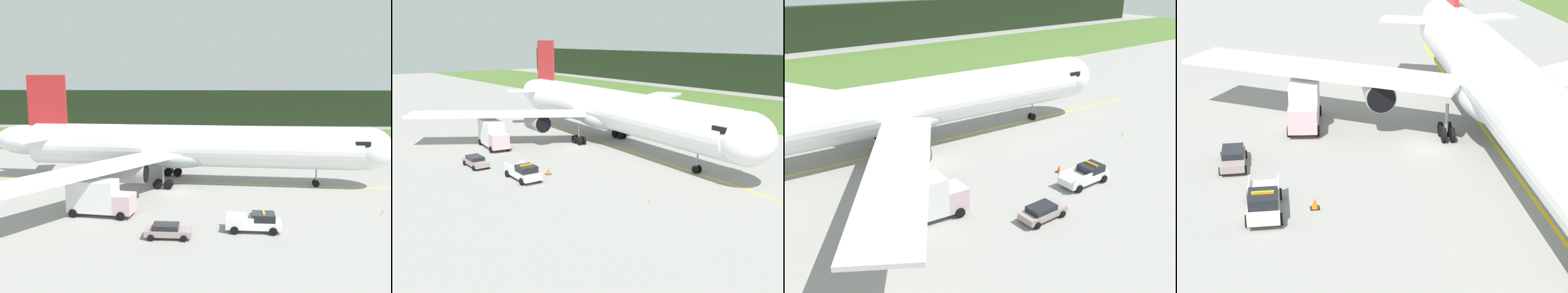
{
  "view_description": "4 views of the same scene",
  "coord_description": "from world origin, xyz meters",
  "views": [
    {
      "loc": [
        5.3,
        -51.23,
        14.2
      ],
      "look_at": [
        2.3,
        7.03,
        4.81
      ],
      "focal_mm": 38.44,
      "sensor_mm": 36.0,
      "label": 1
    },
    {
      "loc": [
        51.29,
        -35.74,
        15.0
      ],
      "look_at": [
        7.49,
        -3.34,
        2.06
      ],
      "focal_mm": 41.61,
      "sensor_mm": 36.0,
      "label": 2
    },
    {
      "loc": [
        -22.82,
        -37.17,
        19.56
      ],
      "look_at": [
        2.69,
        -4.59,
        2.68
      ],
      "focal_mm": 40.25,
      "sensor_mm": 36.0,
      "label": 3
    },
    {
      "loc": [
        47.82,
        -12.89,
        20.3
      ],
      "look_at": [
        6.93,
        -5.82,
        3.31
      ],
      "focal_mm": 61.65,
      "sensor_mm": 36.0,
      "label": 4
    }
  ],
  "objects": [
    {
      "name": "ground",
      "position": [
        0.0,
        0.0,
        0.0
      ],
      "size": [
        320.0,
        320.0,
        0.0
      ],
      "primitive_type": "plane",
      "color": "gray"
    },
    {
      "name": "taxiway_edge_light_east",
      "position": [
        22.88,
        -7.75,
        0.25
      ],
      "size": [
        0.12,
        0.12,
        0.46
      ],
      "color": "yellow",
      "rests_on": "ground"
    },
    {
      "name": "catering_truck",
      "position": [
        -7.04,
        -9.34,
        1.97
      ],
      "size": [
        7.16,
        3.43,
        3.95
      ],
      "color": "beige",
      "rests_on": "ground"
    },
    {
      "name": "apron_cone",
      "position": [
        8.84,
        -9.96,
        0.38
      ],
      "size": [
        0.62,
        0.62,
        0.77
      ],
      "color": "black",
      "rests_on": "ground"
    },
    {
      "name": "grass_verge",
      "position": [
        0.0,
        50.75,
        0.02
      ],
      "size": [
        320.0,
        38.32,
        0.04
      ],
      "primitive_type": "cube",
      "color": "#4D6D2E",
      "rests_on": "ground"
    },
    {
      "name": "ops_pickup_truck",
      "position": [
        9.01,
        -13.22,
        0.9
      ],
      "size": [
        5.28,
        2.43,
        1.94
      ],
      "color": "white",
      "rests_on": "ground"
    },
    {
      "name": "taxiway_centerline_main",
      "position": [
        1.78,
        5.24,
        0.0
      ],
      "size": [
        70.76,
        5.36,
        0.01
      ],
      "primitive_type": "cube",
      "rotation": [
        0.0,
        0.0,
        -0.07
      ],
      "color": "yellow",
      "rests_on": "ground"
    },
    {
      "name": "airliner",
      "position": [
        1.17,
        5.28,
        5.08
      ],
      "size": [
        54.98,
        51.92,
        14.81
      ],
      "color": "white",
      "rests_on": "ground"
    },
    {
      "name": "staff_car",
      "position": [
        0.92,
        -15.32,
        0.7
      ],
      "size": [
        4.21,
        2.02,
        1.3
      ],
      "color": "gray",
      "rests_on": "ground"
    }
  ]
}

